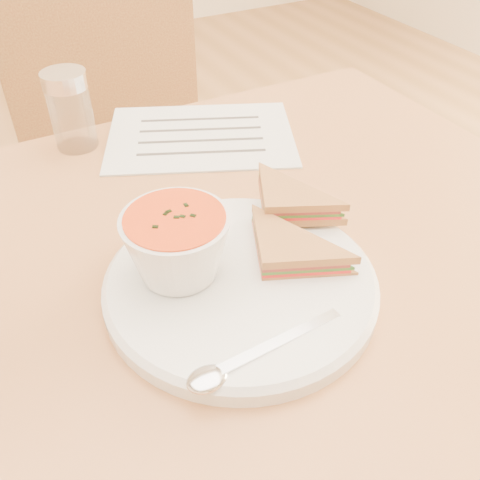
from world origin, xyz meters
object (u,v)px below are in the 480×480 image
chair_far (141,175)px  soup_bowl (177,248)px  dining_table (204,428)px  plate (241,284)px  condiment_shaker (71,110)px

chair_far → soup_bowl: (-0.15, -0.61, 0.30)m
dining_table → chair_far: size_ratio=1.00×
chair_far → plate: chair_far is taller
condiment_shaker → chair_far: bearing=58.2°
condiment_shaker → plate: bearing=-79.6°
soup_bowl → condiment_shaker: size_ratio=0.96×
chair_far → plate: (-0.09, -0.65, 0.26)m
chair_far → condiment_shaker: 0.43m
dining_table → condiment_shaker: 0.53m
chair_far → condiment_shaker: (-0.16, -0.26, 0.31)m
chair_far → condiment_shaker: bearing=59.6°
plate → dining_table: bearing=104.7°
chair_far → soup_bowl: size_ratio=9.20×
plate → soup_bowl: soup_bowl is taller
chair_far → soup_bowl: bearing=78.0°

